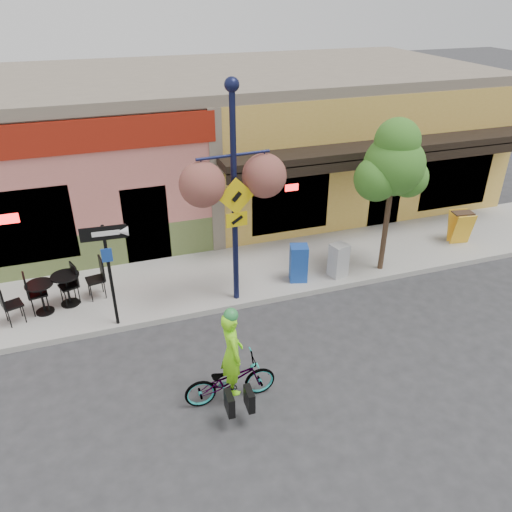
# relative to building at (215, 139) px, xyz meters

# --- Properties ---
(ground) EXTENTS (90.00, 90.00, 0.00)m
(ground) POSITION_rel_building_xyz_m (0.00, -7.50, -2.25)
(ground) COLOR #2D2D30
(ground) RESTS_ON ground
(sidewalk) EXTENTS (24.00, 3.00, 0.15)m
(sidewalk) POSITION_rel_building_xyz_m (0.00, -5.50, -2.17)
(sidewalk) COLOR #9E9B93
(sidewalk) RESTS_ON ground
(curb) EXTENTS (24.00, 0.12, 0.15)m
(curb) POSITION_rel_building_xyz_m (0.00, -6.95, -2.17)
(curb) COLOR #A8A59E
(curb) RESTS_ON ground
(building) EXTENTS (18.20, 8.20, 4.50)m
(building) POSITION_rel_building_xyz_m (0.00, 0.00, 0.00)
(building) COLOR #C76C62
(building) RESTS_ON ground
(bicycle) EXTENTS (1.75, 0.65, 0.91)m
(bicycle) POSITION_rel_building_xyz_m (-2.31, -9.79, -1.79)
(bicycle) COLOR maroon
(bicycle) RESTS_ON ground
(cyclist_rider) EXTENTS (0.42, 0.63, 1.70)m
(cyclist_rider) POSITION_rel_building_xyz_m (-2.26, -9.79, -1.40)
(cyclist_rider) COLOR #8BFF1A
(cyclist_rider) RESTS_ON ground
(lamp_post) EXTENTS (1.71, 0.78, 5.22)m
(lamp_post) POSITION_rel_building_xyz_m (-1.26, -6.70, 0.51)
(lamp_post) COLOR #111637
(lamp_post) RESTS_ON sidewalk
(one_way_sign) EXTENTS (0.96, 0.26, 2.47)m
(one_way_sign) POSITION_rel_building_xyz_m (-4.13, -6.85, -0.87)
(one_way_sign) COLOR black
(one_way_sign) RESTS_ON sidewalk
(cafe_set_left) EXTENTS (1.88, 1.36, 1.01)m
(cafe_set_left) POSITION_rel_building_xyz_m (-5.72, -5.85, -1.59)
(cafe_set_left) COLOR black
(cafe_set_left) RESTS_ON sidewalk
(cafe_set_right) EXTENTS (1.87, 1.15, 1.05)m
(cafe_set_right) POSITION_rel_building_xyz_m (-5.15, -5.68, -1.57)
(cafe_set_right) COLOR black
(cafe_set_right) RESTS_ON sidewalk
(newspaper_box_blue) EXTENTS (0.53, 0.50, 0.99)m
(newspaper_box_blue) POSITION_rel_building_xyz_m (0.50, -6.40, -1.61)
(newspaper_box_blue) COLOR #1C47A8
(newspaper_box_blue) RESTS_ON sidewalk
(newspaper_box_grey) EXTENTS (0.50, 0.47, 0.91)m
(newspaper_box_grey) POSITION_rel_building_xyz_m (1.58, -6.53, -1.65)
(newspaper_box_grey) COLOR #B6B6B6
(newspaper_box_grey) RESTS_ON sidewalk
(street_tree) EXTENTS (1.94, 1.94, 4.11)m
(street_tree) POSITION_rel_building_xyz_m (2.86, -6.56, -0.04)
(street_tree) COLOR #3D7A26
(street_tree) RESTS_ON sidewalk
(sandwich_board) EXTENTS (0.64, 0.51, 0.97)m
(sandwich_board) POSITION_rel_building_xyz_m (5.85, -6.10, -1.62)
(sandwich_board) COLOR yellow
(sandwich_board) RESTS_ON sidewalk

